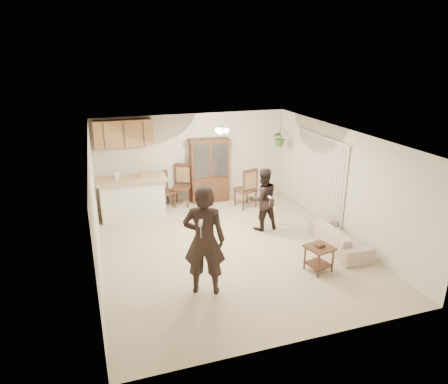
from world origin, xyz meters
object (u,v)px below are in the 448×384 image
object	(u,v)px
child	(263,203)
adult	(204,247)
china_hutch	(209,171)
chair_hutch_right	(245,196)
chair_bar	(166,198)
side_table	(319,258)
sofa	(341,233)
chair_hutch_left	(182,194)

from	to	relation	value
child	adult	bearing A→B (deg)	44.11
china_hutch	chair_hutch_right	distance (m)	1.27
chair_bar	china_hutch	bearing A→B (deg)	-14.95
side_table	chair_bar	size ratio (longest dim) A/B	0.57
adult	chair_bar	xyz separation A→B (m)	(0.05, 4.30, -0.61)
china_hutch	sofa	bearing A→B (deg)	-59.48
sofa	chair_hutch_left	size ratio (longest dim) A/B	1.62
china_hutch	child	bearing A→B (deg)	-69.89
sofa	child	bearing A→B (deg)	42.97
chair_hutch_right	chair_bar	bearing A→B (deg)	-30.66
china_hutch	chair_hutch_right	size ratio (longest dim) A/B	1.59
chair_hutch_left	chair_hutch_right	distance (m)	1.80
sofa	chair_bar	world-z (taller)	chair_bar
china_hutch	chair_bar	distance (m)	1.46
chair_bar	chair_hutch_left	size ratio (longest dim) A/B	0.88
china_hutch	side_table	xyz separation A→B (m)	(0.97, -4.47, -0.63)
side_table	china_hutch	bearing A→B (deg)	102.20
chair_bar	adult	bearing A→B (deg)	-113.03
china_hutch	chair_bar	xyz separation A→B (m)	(-1.32, -0.17, -0.61)
adult	chair_hutch_right	distance (m)	4.31
adult	chair_bar	size ratio (longest dim) A/B	1.77
adult	child	world-z (taller)	adult
child	chair_hutch_left	distance (m)	2.69
sofa	chair_hutch_right	bearing A→B (deg)	23.49
side_table	chair_hutch_left	size ratio (longest dim) A/B	0.50
side_table	chair_bar	world-z (taller)	chair_bar
child	chair_hutch_right	bearing A→B (deg)	-97.74
side_table	chair_hutch_right	xyz separation A→B (m)	(-0.16, 3.67, 0.05)
adult	chair_hutch_left	world-z (taller)	adult
sofa	china_hutch	xyz separation A→B (m)	(-1.91, 3.77, 0.53)
chair_bar	chair_hutch_left	bearing A→B (deg)	-13.56
child	china_hutch	bearing A→B (deg)	-76.24
sofa	chair_bar	distance (m)	4.84
chair_hutch_right	china_hutch	bearing A→B (deg)	-58.82
sofa	side_table	size ratio (longest dim) A/B	3.22
adult	chair_bar	world-z (taller)	adult
sofa	chair_hutch_right	world-z (taller)	chair_hutch_right
side_table	chair_hutch_left	xyz separation A→B (m)	(-1.81, 4.37, 0.05)
sofa	child	xyz separation A→B (m)	(-1.23, 1.48, 0.31)
sofa	side_table	xyz separation A→B (m)	(-0.95, -0.70, -0.09)
sofa	chair_bar	xyz separation A→B (m)	(-3.23, 3.60, -0.08)
adult	chair_hutch_right	size ratio (longest dim) A/B	1.57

